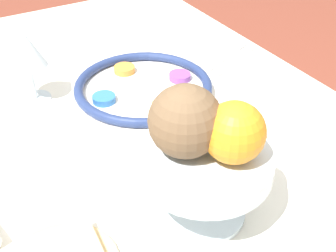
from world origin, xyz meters
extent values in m
cylinder|color=silver|center=(-0.09, 0.11, 0.74)|extent=(0.29, 0.29, 0.01)
torus|color=navy|center=(-0.09, 0.11, 0.76)|extent=(0.29, 0.29, 0.02)
cylinder|color=gold|center=(0.00, 0.11, 0.75)|extent=(0.05, 0.05, 0.01)
cylinder|color=#844299|center=(-0.09, 0.20, 0.75)|extent=(0.05, 0.05, 0.01)
cylinder|color=orange|center=(-0.18, 0.11, 0.75)|extent=(0.05, 0.05, 0.01)
cylinder|color=#2D6BB7|center=(-0.09, 0.02, 0.75)|extent=(0.05, 0.05, 0.01)
cylinder|color=silver|center=(-0.18, -0.10, 0.74)|extent=(0.06, 0.06, 0.00)
cylinder|color=silver|center=(-0.18, -0.10, 0.78)|extent=(0.01, 0.01, 0.08)
cone|color=silver|center=(-0.18, -0.10, 0.85)|extent=(0.08, 0.08, 0.07)
cylinder|color=silver|center=(0.27, 0.02, 0.74)|extent=(0.13, 0.13, 0.01)
cylinder|color=silver|center=(0.27, 0.02, 0.78)|extent=(0.03, 0.03, 0.08)
cylinder|color=silver|center=(0.27, 0.02, 0.84)|extent=(0.19, 0.19, 0.03)
sphere|color=orange|center=(0.29, 0.05, 0.90)|extent=(0.09, 0.09, 0.09)
sphere|color=brown|center=(0.25, 0.00, 0.90)|extent=(0.10, 0.10, 0.10)
cube|color=silver|center=(-0.14, 0.36, 0.74)|extent=(0.09, 0.17, 0.01)
cube|color=silver|center=(-0.11, 0.36, 0.74)|extent=(0.09, 0.17, 0.01)
camera|label=1|loc=(0.68, -0.28, 1.26)|focal=50.00mm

